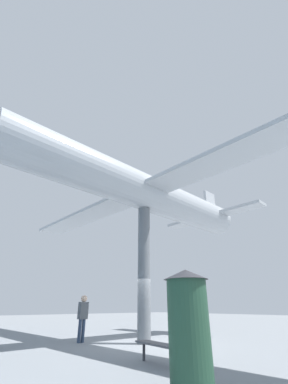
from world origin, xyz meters
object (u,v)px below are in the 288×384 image
(support_pylon_central, at_px, (144,269))
(visitor_person, at_px, (83,314))
(plaza_bench, at_px, (157,346))
(info_kiosk, at_px, (189,325))
(suspended_airplane, at_px, (140,190))

(support_pylon_central, height_order, visitor_person, support_pylon_central)
(plaza_bench, height_order, info_kiosk, info_kiosk)
(visitor_person, xyz_separation_m, info_kiosk, (-7.45, 1.88, -0.00))
(suspended_airplane, xyz_separation_m, plaza_bench, (-3.27, 2.14, -6.32))
(plaza_bench, xyz_separation_m, info_kiosk, (-2.18, 1.26, 0.64))
(support_pylon_central, distance_m, info_kiosk, 6.83)
(suspended_airplane, bearing_deg, info_kiosk, 145.45)
(suspended_airplane, relative_size, info_kiosk, 10.33)
(info_kiosk, bearing_deg, plaza_bench, -29.89)
(suspended_airplane, bearing_deg, support_pylon_central, -90.00)
(plaza_bench, relative_size, info_kiosk, 0.79)
(visitor_person, distance_m, plaza_bench, 5.34)
(suspended_airplane, height_order, plaza_bench, suspended_airplane)
(support_pylon_central, relative_size, suspended_airplane, 0.27)
(support_pylon_central, relative_size, info_kiosk, 2.78)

